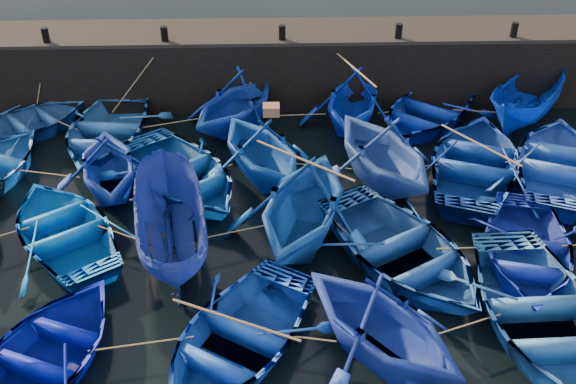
{
  "coord_description": "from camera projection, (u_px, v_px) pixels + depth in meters",
  "views": [
    {
      "loc": [
        -0.46,
        -11.41,
        10.92
      ],
      "look_at": [
        0.0,
        3.2,
        0.7
      ],
      "focal_mm": 40.0,
      "sensor_mm": 36.0,
      "label": 1
    }
  ],
  "objects": [
    {
      "name": "ground",
      "position": [
        292.0,
        291.0,
        15.62
      ],
      "size": [
        120.0,
        120.0,
        0.0
      ],
      "primitive_type": "plane",
      "color": "black",
      "rests_on": "ground"
    },
    {
      "name": "quay_wall",
      "position": [
        282.0,
        66.0,
        23.51
      ],
      "size": [
        26.0,
        2.5,
        2.5
      ],
      "primitive_type": "cube",
      "color": "black",
      "rests_on": "ground"
    },
    {
      "name": "quay_top",
      "position": [
        282.0,
        32.0,
        22.76
      ],
      "size": [
        26.0,
        2.5,
        0.12
      ],
      "primitive_type": "cube",
      "color": "black",
      "rests_on": "quay_wall"
    },
    {
      "name": "bollard_0",
      "position": [
        46.0,
        35.0,
        21.63
      ],
      "size": [
        0.24,
        0.24,
        0.5
      ],
      "primitive_type": "cylinder",
      "color": "black",
      "rests_on": "quay_top"
    },
    {
      "name": "bollard_1",
      "position": [
        164.0,
        34.0,
        21.74
      ],
      "size": [
        0.24,
        0.24,
        0.5
      ],
      "primitive_type": "cylinder",
      "color": "black",
      "rests_on": "quay_top"
    },
    {
      "name": "bollard_2",
      "position": [
        282.0,
        32.0,
        21.84
      ],
      "size": [
        0.24,
        0.24,
        0.5
      ],
      "primitive_type": "cylinder",
      "color": "black",
      "rests_on": "quay_top"
    },
    {
      "name": "bollard_3",
      "position": [
        399.0,
        31.0,
        21.94
      ],
      "size": [
        0.24,
        0.24,
        0.5
      ],
      "primitive_type": "cylinder",
      "color": "black",
      "rests_on": "quay_top"
    },
    {
      "name": "bollard_4",
      "position": [
        514.0,
        30.0,
        22.05
      ],
      "size": [
        0.24,
        0.24,
        0.5
      ],
      "primitive_type": "cylinder",
      "color": "black",
      "rests_on": "quay_top"
    },
    {
      "name": "boat_0",
      "position": [
        28.0,
        122.0,
        21.65
      ],
      "size": [
        5.3,
        5.15,
        0.9
      ],
      "primitive_type": "imported",
      "rotation": [
        0.0,
        0.0,
        2.27
      ],
      "color": "#1F4E8E",
      "rests_on": "ground"
    },
    {
      "name": "boat_1",
      "position": [
        105.0,
        130.0,
        21.05
      ],
      "size": [
        4.29,
        5.59,
        1.08
      ],
      "primitive_type": "imported",
      "rotation": [
        0.0,
        0.0,
        -0.12
      ],
      "color": "#205AAA",
      "rests_on": "ground"
    },
    {
      "name": "boat_2",
      "position": [
        236.0,
        101.0,
        21.46
      ],
      "size": [
        5.4,
        5.56,
        2.23
      ],
      "primitive_type": "imported",
      "rotation": [
        0.0,
        0.0,
        -0.59
      ],
      "color": "#1034A3",
      "rests_on": "ground"
    },
    {
      "name": "boat_3",
      "position": [
        353.0,
        99.0,
        21.64
      ],
      "size": [
        4.51,
        4.92,
        2.18
      ],
      "primitive_type": "imported",
      "rotation": [
        0.0,
        0.0,
        -0.26
      ],
      "color": "#072ED5",
      "rests_on": "ground"
    },
    {
      "name": "boat_4",
      "position": [
        427.0,
        111.0,
        22.18
      ],
      "size": [
        6.0,
        6.17,
        1.04
      ],
      "primitive_type": "imported",
      "rotation": [
        0.0,
        0.0,
        -0.7
      ],
      "color": "#072492",
      "rests_on": "ground"
    },
    {
      "name": "boat_5",
      "position": [
        527.0,
        103.0,
        21.85
      ],
      "size": [
        4.28,
        4.71,
        1.8
      ],
      "primitive_type": "imported",
      "rotation": [
        0.0,
        0.0,
        -0.68
      ],
      "color": "#032AAD",
      "rests_on": "ground"
    },
    {
      "name": "boat_7",
      "position": [
        108.0,
        163.0,
        18.47
      ],
      "size": [
        4.18,
        4.56,
        2.03
      ],
      "primitive_type": "imported",
      "rotation": [
        0.0,
        0.0,
        3.39
      ],
      "color": "navy",
      "rests_on": "ground"
    },
    {
      "name": "boat_8",
      "position": [
        181.0,
        174.0,
        18.88
      ],
      "size": [
        6.1,
        6.47,
        1.09
      ],
      "primitive_type": "imported",
      "rotation": [
        0.0,
        0.0,
        0.61
      ],
      "color": "#0F4E96",
      "rests_on": "ground"
    },
    {
      "name": "boat_9",
      "position": [
        262.0,
        148.0,
        19.0
      ],
      "size": [
        5.17,
        5.42,
        2.23
      ],
      "primitive_type": "imported",
      "rotation": [
        0.0,
        0.0,
        3.61
      ],
      "color": "#0C449A",
      "rests_on": "ground"
    },
    {
      "name": "boat_10",
      "position": [
        383.0,
        149.0,
        18.73
      ],
      "size": [
        5.45,
        5.78,
        2.42
      ],
      "primitive_type": "imported",
      "rotation": [
        0.0,
        0.0,
        3.54
      ],
      "color": "#254892",
      "rests_on": "ground"
    },
    {
      "name": "boat_11",
      "position": [
        476.0,
        162.0,
        19.36
      ],
      "size": [
        5.71,
        6.63,
        1.16
      ],
      "primitive_type": "imported",
      "rotation": [
        0.0,
        0.0,
        2.78
      ],
      "color": "navy",
      "rests_on": "ground"
    },
    {
      "name": "boat_12",
      "position": [
        559.0,
        162.0,
        19.39
      ],
      "size": [
        5.57,
        6.4,
        1.11
      ],
      "primitive_type": "imported",
      "rotation": [
        0.0,
        0.0,
        2.75
      ],
      "color": "blue",
      "rests_on": "ground"
    },
    {
      "name": "boat_14",
      "position": [
        64.0,
        228.0,
        16.83
      ],
      "size": [
        5.49,
        5.87,
        0.99
      ],
      "primitive_type": "imported",
      "rotation": [
        0.0,
        0.0,
        3.73
      ],
      "color": "blue",
      "rests_on": "ground"
    },
    {
      "name": "boat_15",
      "position": [
        170.0,
        226.0,
        16.19
      ],
      "size": [
        2.66,
        5.07,
        1.87
      ],
      "primitive_type": "imported",
      "rotation": [
        0.0,
        0.0,
        3.32
      ],
      "color": "navy",
      "rests_on": "ground"
    },
    {
      "name": "boat_16",
      "position": [
        303.0,
        202.0,
        16.49
      ],
      "size": [
        5.39,
        5.81,
        2.51
      ],
      "primitive_type": "imported",
      "rotation": [
        0.0,
        0.0,
        -0.32
      ],
      "color": "#0F4794",
      "rests_on": "ground"
    },
    {
      "name": "boat_17",
      "position": [
        401.0,
        249.0,
        16.04
      ],
      "size": [
        6.01,
        6.57,
        1.11
      ],
      "primitive_type": "imported",
      "rotation": [
        0.0,
        0.0,
        0.53
      ],
      "color": "navy",
      "rests_on": "ground"
    },
    {
      "name": "boat_18",
      "position": [
        527.0,
        249.0,
        16.18
      ],
      "size": [
        4.39,
        5.33,
        0.96
      ],
      "primitive_type": "imported",
      "rotation": [
        0.0,
        0.0,
        -0.26
      ],
      "color": "navy",
      "rests_on": "ground"
    },
    {
      "name": "boat_21",
      "position": [
        45.0,
        355.0,
        13.38
      ],
      "size": [
        4.73,
        5.47,
        0.95
      ],
      "primitive_type": "imported",
      "rotation": [
        0.0,
        0.0,
        2.77
      ],
      "color": "#000987",
      "rests_on": "ground"
    },
    {
      "name": "boat_22",
      "position": [
        236.0,
        337.0,
        13.73
      ],
      "size": [
        5.49,
        5.95,
        1.01
      ],
      "primitive_type": "imported",
      "rotation": [
        0.0,
        0.0,
        -0.55
      ],
      "color": "#103FB8",
      "rests_on": "ground"
    },
    {
      "name": "boat_23",
      "position": [
        381.0,
        323.0,
        13.28
      ],
      "size": [
        5.41,
        5.47,
        2.18
      ],
      "primitive_type": "imported",
      "rotation": [
        0.0,
        0.0,
        0.72
      ],
      "color": "#1933A4",
      "rests_on": "ground"
    },
    {
      "name": "boat_24",
      "position": [
        540.0,
        313.0,
        14.23
      ],
      "size": [
        4.07,
        5.59,
        1.14
      ],
      "primitive_type": "imported",
      "rotation": [
        0.0,
        0.0,
        0.03
      ],
      "color": "#205794",
      "rests_on": "ground"
    },
    {
      "name": "wooden_crate",
      "position": [
        271.0,
        110.0,
        18.29
      ],
      "size": [
        0.48,
        0.42,
        0.29
      ],
      "primitive_type": "cube",
      "color": "brown",
      "rests_on": "boat_9"
    },
    {
      "name": "mooring_ropes",
      "position": [
        282.0,
        154.0,
        19.14
      ],
      "size": [
        17.15,
        11.79,
        2.1
      ],
      "color": "tan",
      "rests_on": "ground"
    },
    {
      "name": "loose_oars",
      "position": [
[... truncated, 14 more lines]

